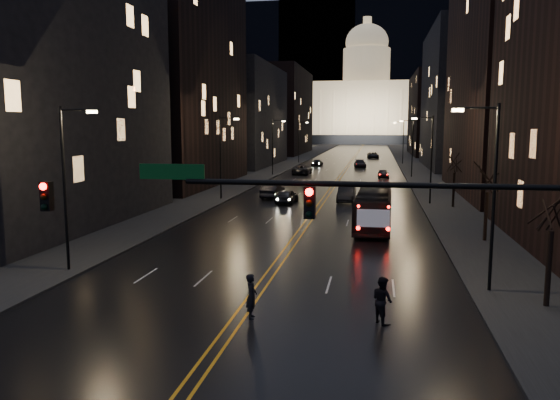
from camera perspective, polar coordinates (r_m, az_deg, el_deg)
The scene contains 37 objects.
ground at distance 19.32m, azimuth -7.82°, elevation -16.69°, with size 900.00×900.00×0.00m, color black.
road at distance 147.04m, azimuth 7.86°, elevation 4.57°, with size 20.00×320.00×0.02m, color black.
sidewalk_left at distance 148.22m, azimuth 2.43°, elevation 4.69°, with size 8.00×320.00×0.16m, color black.
sidewalk_right at distance 147.17m, azimuth 13.33°, elevation 4.46°, with size 8.00×320.00×0.16m, color black.
center_line at distance 147.04m, azimuth 7.86°, elevation 4.57°, with size 0.62×320.00×0.01m, color orange.
building_left_near at distance 47.02m, azimuth -24.81°, elevation 10.74°, with size 12.00×28.00×22.00m, color black.
building_left_mid at distance 75.76m, azimuth -10.76°, elevation 12.18°, with size 12.00×30.00×28.00m, color black.
building_left_far at distance 111.92m, azimuth -3.75°, elevation 8.77°, with size 12.00×34.00×20.00m, color black.
building_left_dist at distance 158.99m, azimuth 0.40°, elevation 9.20°, with size 12.00×40.00×24.00m, color black.
building_right_tall at distance 69.38m, azimuth 23.76°, elevation 16.26°, with size 12.00×30.00×38.00m, color black.
building_right_mid at distance 109.93m, azimuth 18.37°, elevation 9.98°, with size 12.00×34.00×26.00m, color black.
building_right_dist at distance 157.51m, azimuth 15.82°, elevation 8.56°, with size 12.00×40.00×22.00m, color black.
mountain_ridge at distance 402.28m, azimuth 15.39°, elevation 15.62°, with size 520.00×60.00×130.00m, color black.
capitol at distance 266.93m, azimuth 8.93°, elevation 9.62°, with size 90.00×50.00×58.50m.
traffic_signal at distance 16.96m, azimuth 11.22°, elevation -2.13°, with size 17.29×0.45×7.00m.
streetlamp_right_near at distance 27.39m, azimuth 21.11°, elevation 1.18°, with size 2.13×0.25×9.00m.
streetlamp_left_near at distance 31.44m, azimuth -21.34°, elevation 1.95°, with size 2.13×0.25×9.00m.
streetlamp_right_mid at distance 57.04m, azimuth 15.37°, elevation 4.57°, with size 2.13×0.25×9.00m.
streetlamp_left_mid at distance 59.09m, azimuth -6.07°, elevation 4.90°, with size 2.13×0.25×9.00m.
streetlamp_right_far at distance 86.93m, azimuth 13.56°, elevation 5.63°, with size 2.13×0.25×9.00m.
streetlamp_left_far at distance 88.29m, azimuth -0.67°, elevation 5.87°, with size 2.13×0.25×9.00m.
streetlamp_right_dist at distance 116.87m, azimuth 12.67°, elevation 6.14°, with size 2.13×0.25×9.00m.
streetlamp_left_dist at distance 117.89m, azimuth 2.05°, elevation 6.34°, with size 2.13×0.25×9.00m.
tree_right_near at distance 26.06m, azimuth 26.61°, elevation -0.67°, with size 2.40×2.40×6.65m.
tree_right_mid at distance 39.59m, azimuth 20.89°, elevation 2.25°, with size 2.40×2.40×6.65m.
tree_right_far at distance 55.34m, azimuth 17.80°, elevation 3.81°, with size 2.40×2.40×6.65m.
bus at distance 43.21m, azimuth 9.76°, elevation -0.89°, with size 2.62×11.21×3.12m, color black.
oncoming_car_a at distance 56.47m, azimuth 0.71°, elevation 0.40°, with size 1.78×4.42×1.51m, color black.
oncoming_car_b at distance 60.64m, azimuth -0.78°, elevation 0.95°, with size 1.69×4.86×1.60m, color black.
oncoming_car_c at distance 90.39m, azimuth 2.34°, elevation 3.19°, with size 2.65×5.74×1.59m, color black.
oncoming_car_d at distance 110.00m, azimuth 3.89°, elevation 3.92°, with size 1.86×4.57×1.33m, color black.
receding_car_a at distance 58.12m, azimuth 6.96°, elevation 0.62°, with size 1.72×4.94×1.63m, color black.
receding_car_b at distance 85.26m, azimuth 10.75°, elevation 2.71°, with size 1.63×4.05×1.38m, color black.
receding_car_c at distance 106.28m, azimuth 8.37°, elevation 3.77°, with size 2.14×5.26×1.53m, color black.
receding_car_d at distance 137.91m, azimuth 9.70°, elevation 4.64°, with size 2.58×5.59×1.55m, color black.
pedestrian_a at distance 23.01m, azimuth -2.99°, elevation -10.01°, with size 0.70×0.46×1.91m, color black.
pedestrian_b at distance 22.82m, azimuth 10.64°, elevation -10.24°, with size 0.95×0.52×1.95m, color black.
Camera 1 is at (5.50, -16.72, 7.97)m, focal length 35.00 mm.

